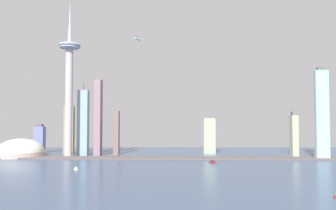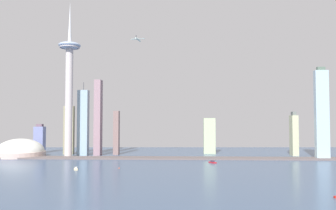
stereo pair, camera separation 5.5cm
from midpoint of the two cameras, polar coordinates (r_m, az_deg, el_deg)
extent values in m
cube|color=#605555|center=(703.21, 0.76, -8.78)|extent=(804.04, 41.79, 2.99)
cylinder|color=#BFB2B3|center=(759.60, -16.10, 0.66)|extent=(15.57, 15.57, 238.16)
ellipsoid|color=#98ABC8|center=(775.39, -15.98, 9.48)|extent=(46.87, 46.87, 13.61)
torus|color=#BFB2B3|center=(774.42, -15.99, 9.14)|extent=(42.56, 42.56, 2.72)
cone|color=silver|center=(787.54, -15.94, 13.10)|extent=(7.78, 7.78, 88.02)
cylinder|color=#C1A79D|center=(806.72, -23.26, -7.47)|extent=(103.10, 103.10, 11.52)
ellipsoid|color=silver|center=(806.23, -23.25, -7.06)|extent=(97.94, 97.94, 54.38)
cube|color=#AABA91|center=(813.41, 6.87, -5.10)|extent=(27.29, 14.72, 83.01)
cube|color=#7E6460|center=(797.10, -8.54, -4.55)|extent=(12.25, 17.10, 99.46)
cube|color=#90ABBB|center=(790.24, -13.88, -2.87)|extent=(22.82, 17.94, 145.03)
cylinder|color=#4C4C51|center=(793.99, -13.81, 3.02)|extent=(1.60, 1.60, 17.86)
cube|color=#A1BCCA|center=(755.89, 24.11, -1.46)|extent=(26.14, 12.43, 178.43)
cube|color=#4E6354|center=(763.06, 23.97, 5.51)|extent=(15.68, 7.46, 6.99)
cube|color=#6E77AC|center=(875.83, -20.51, -5.43)|extent=(22.94, 19.07, 63.00)
cube|color=#644D5B|center=(874.72, -20.47, -3.17)|extent=(13.76, 11.44, 6.17)
cube|color=#B5B990|center=(813.73, 20.13, -4.76)|extent=(13.43, 23.67, 88.68)
cube|color=slate|center=(813.24, 20.08, -1.34)|extent=(8.06, 14.20, 8.33)
cube|color=gray|center=(826.71, -16.08, -4.01)|extent=(22.83, 12.01, 110.88)
cylinder|color=#4C4C51|center=(827.64, -16.03, 0.57)|extent=(1.60, 1.60, 21.34)
cube|color=gray|center=(785.42, -11.50, -2.04)|extent=(14.56, 23.74, 168.41)
cube|color=red|center=(641.95, 7.39, -9.41)|extent=(13.78, 18.84, 1.61)
cube|color=#3E2F44|center=(641.69, 7.39, -9.22)|extent=(7.58, 9.05, 2.78)
cube|color=beige|center=(566.93, -15.02, -10.23)|extent=(9.54, 14.85, 1.98)
cube|color=beige|center=(566.65, -15.02, -10.01)|extent=(5.50, 6.98, 2.33)
cone|color=#E54C19|center=(569.11, -8.11, -10.23)|extent=(1.82, 1.82, 2.55)
cylinder|color=silver|center=(713.25, -5.00, 10.74)|extent=(8.35, 27.96, 2.65)
sphere|color=silver|center=(726.15, -4.63, 10.50)|extent=(2.65, 2.65, 2.65)
cube|color=silver|center=(713.53, -5.00, 10.83)|extent=(29.75, 9.03, 0.50)
cube|color=silver|center=(702.54, -5.31, 10.98)|extent=(10.63, 4.18, 0.40)
cube|color=#2D333D|center=(703.35, -5.31, 11.25)|extent=(0.92, 2.15, 5.00)
camera|label=1|loc=(0.03, -90.00, 0.00)|focal=36.80mm
camera|label=2|loc=(0.03, 90.00, 0.00)|focal=36.80mm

